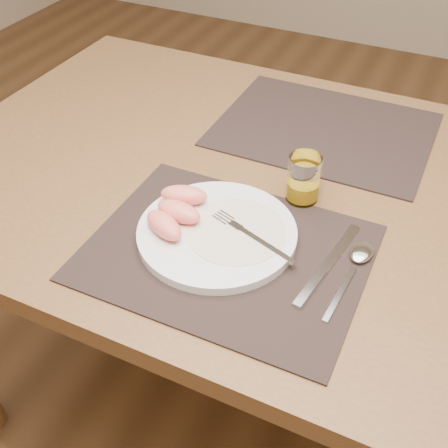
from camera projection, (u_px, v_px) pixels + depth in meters
ground at (260, 398)px, 1.57m from camera, size 5.00×5.00×0.00m
table at (274, 215)px, 1.13m from camera, size 1.40×0.90×0.75m
placemat_near at (227, 252)px, 0.92m from camera, size 0.45×0.35×0.00m
placemat_far at (324, 129)px, 1.22m from camera, size 0.45×0.35×0.00m
plate at (217, 233)px, 0.95m from camera, size 0.27×0.27×0.02m
plate_dressing at (236, 230)px, 0.94m from camera, size 0.17×0.17×0.00m
fork at (246, 233)px, 0.93m from camera, size 0.17×0.07×0.00m
knife at (323, 271)px, 0.89m from camera, size 0.05×0.22×0.01m
spoon at (359, 258)px, 0.90m from camera, size 0.04×0.19×0.01m
juice_glass at (303, 181)px, 1.01m from camera, size 0.06×0.06×0.09m
grapefruit_wedges at (176, 210)px, 0.95m from camera, size 0.10×0.15×0.03m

